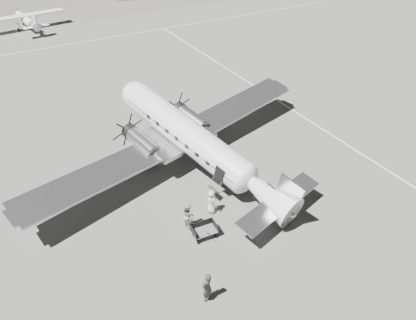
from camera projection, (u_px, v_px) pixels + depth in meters
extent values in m
plane|color=#61605E|center=(242.00, 196.00, 30.19)|extent=(260.00, 260.00, 0.00)
cube|color=white|center=(357.00, 151.00, 35.07)|extent=(0.15, 80.00, 0.01)
cube|color=white|center=(88.00, 41.00, 58.61)|extent=(90.00, 0.15, 0.01)
imported|color=#313131|center=(207.00, 287.00, 22.20)|extent=(0.89, 0.76, 2.06)
imported|color=#AAAAA8|center=(188.00, 215.00, 27.08)|extent=(0.79, 0.98, 1.88)
imported|color=silver|center=(211.00, 202.00, 28.21)|extent=(0.73, 0.99, 1.85)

